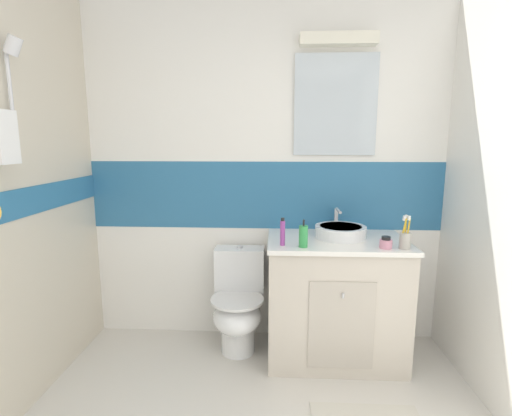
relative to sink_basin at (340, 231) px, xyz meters
The scene contains 8 objects.
wall_back_tiled 0.70m from the sink_basin, 150.16° to the left, with size 3.20×0.20×2.50m.
vanity_cabinet 0.47m from the sink_basin, 124.85° to the right, with size 0.93×0.61×0.85m.
sink_basin is the anchor object (origin of this frame).
toilet 0.89m from the sink_basin, behind, with size 0.37×0.50×0.74m.
toothbrush_cup 0.43m from the sink_basin, 36.73° to the right, with size 0.07×0.07×0.21m.
soap_dispenser 0.37m from the sink_basin, 136.61° to the right, with size 0.06×0.06×0.18m.
toothpaste_tube_upright 0.46m from the sink_basin, 150.98° to the right, with size 0.03×0.03×0.18m.
hair_gel_jar 0.35m from the sink_basin, 47.04° to the right, with size 0.08×0.08×0.07m.
Camera 1 is at (0.09, -0.40, 1.50)m, focal length 26.69 mm.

